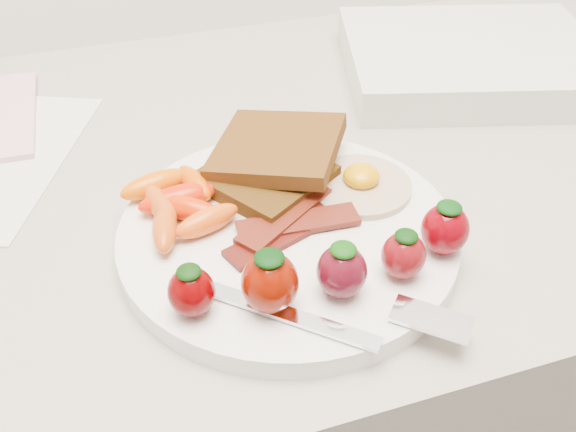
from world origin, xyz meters
name	(u,v)px	position (x,y,z in m)	size (l,w,h in m)	color
counter	(266,420)	(0.00, 1.70, 0.45)	(2.00, 0.60, 0.90)	gray
plate	(288,234)	(-0.01, 1.57, 0.91)	(0.27, 0.27, 0.02)	white
toast_lower	(266,177)	(-0.01, 1.63, 0.93)	(0.09, 0.09, 0.01)	black
toast_upper	(277,148)	(0.01, 1.65, 0.94)	(0.10, 0.10, 0.01)	black
fried_egg	(360,183)	(0.06, 1.60, 0.92)	(0.12, 0.12, 0.02)	silver
bacon_strips	(288,224)	(-0.01, 1.56, 0.92)	(0.11, 0.08, 0.01)	#310508
baby_carrots	(177,203)	(-0.09, 1.61, 0.93)	(0.09, 0.11, 0.02)	red
strawberries	(333,265)	(0.00, 1.50, 0.94)	(0.23, 0.05, 0.05)	#550001
fork	(354,317)	(0.00, 1.46, 0.92)	(0.17, 0.11, 0.00)	white
appliance	(471,60)	(0.28, 1.78, 0.92)	(0.28, 0.23, 0.04)	silver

